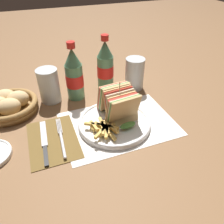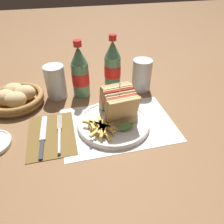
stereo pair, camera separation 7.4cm
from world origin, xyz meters
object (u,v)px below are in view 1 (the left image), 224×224
club_sandwich (119,104)px  coke_bottle_far (105,66)px  fork (62,141)px  glass_far (49,86)px  bread_basket (9,105)px  coke_bottle_near (74,75)px  knife (44,142)px  plate_main (114,122)px  glass_near (135,74)px

club_sandwich → coke_bottle_far: bearing=81.5°
fork → glass_far: size_ratio=1.42×
bread_basket → coke_bottle_near: bearing=2.1°
club_sandwich → coke_bottle_near: 0.23m
club_sandwich → knife: bearing=-174.2°
glass_far → coke_bottle_near: bearing=-6.9°
fork → coke_bottle_far: 0.38m
knife → coke_bottle_far: coke_bottle_far is taller
plate_main → glass_near: size_ratio=1.86×
club_sandwich → bread_basket: (-0.35, 0.19, -0.04)m
bread_basket → plate_main: bearing=-32.5°
coke_bottle_far → fork: bearing=-131.1°
coke_bottle_near → coke_bottle_far: 0.14m
club_sandwich → glass_near: club_sandwich is taller
plate_main → knife: bearing=-178.1°
knife → bread_basket: bearing=117.2°
club_sandwich → coke_bottle_far: 0.24m
plate_main → knife: size_ratio=1.21×
club_sandwich → bread_basket: size_ratio=0.84×
coke_bottle_near → coke_bottle_far: (0.14, 0.03, 0.00)m
plate_main → glass_near: 0.27m
club_sandwich → glass_far: club_sandwich is taller
coke_bottle_near → bread_basket: 0.26m
fork → coke_bottle_near: bearing=70.1°
plate_main → fork: bearing=-172.7°
coke_bottle_far → bread_basket: 0.40m
club_sandwich → knife: 0.27m
plate_main → fork: 0.18m
coke_bottle_far → plate_main: bearing=-103.2°
coke_bottle_far → bread_basket: bearing=-173.8°
fork → knife: size_ratio=0.93×
fork → glass_near: glass_near is taller
club_sandwich → coke_bottle_far: size_ratio=0.77×
plate_main → bread_basket: 0.39m
plate_main → coke_bottle_far: bearing=76.8°
fork → coke_bottle_far: coke_bottle_far is taller
knife → coke_bottle_near: coke_bottle_near is taller
glass_near → coke_bottle_near: bearing=176.8°
fork → knife: fork is taller
plate_main → bread_basket: bearing=147.5°
plate_main → club_sandwich: club_sandwich is taller
coke_bottle_far → bread_basket: size_ratio=1.10×
plate_main → coke_bottle_far: (0.06, 0.25, 0.09)m
knife → glass_far: bearing=79.8°
plate_main → fork: plate_main is taller
glass_far → bread_basket: (-0.15, -0.02, -0.04)m
knife → glass_far: (0.06, 0.24, 0.06)m
fork → knife: bearing=166.2°
glass_far → plate_main: bearing=-52.7°
plate_main → glass_near: bearing=50.1°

